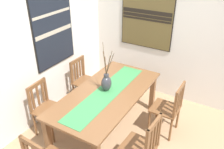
{
  "coord_description": "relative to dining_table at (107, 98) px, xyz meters",
  "views": [
    {
      "loc": [
        -2.34,
        -0.99,
        2.76
      ],
      "look_at": [
        0.35,
        0.6,
        1.03
      ],
      "focal_mm": 38.18,
      "sensor_mm": 36.0,
      "label": 1
    }
  ],
  "objects": [
    {
      "name": "painting_on_back_wall",
      "position": [
        0.19,
        1.16,
        0.86
      ],
      "size": [
        0.9,
        0.05,
        1.28
      ],
      "color": "black"
    },
    {
      "name": "chair_4",
      "position": [
        0.5,
        0.83,
        -0.18
      ],
      "size": [
        0.42,
        0.42,
        0.89
      ],
      "color": "brown",
      "rests_on": "ground_plane"
    },
    {
      "name": "painting_on_side_wall",
      "position": [
        1.54,
        0.06,
        0.84
      ],
      "size": [
        0.05,
        1.03,
        1.08
      ],
      "color": "black"
    },
    {
      "name": "chair_0",
      "position": [
        -0.5,
        -0.84,
        -0.16
      ],
      "size": [
        0.44,
        0.44,
        0.96
      ],
      "color": "brown",
      "rests_on": "ground_plane"
    },
    {
      "name": "table_runner",
      "position": [
        0.0,
        0.0,
        0.1
      ],
      "size": [
        1.83,
        0.36,
        0.01
      ],
      "primitive_type": "cube",
      "color": "#388447",
      "rests_on": "dining_table"
    },
    {
      "name": "centerpiece_vase",
      "position": [
        0.05,
        0.04,
        0.24
      ],
      "size": [
        0.21,
        0.28,
        0.75
      ],
      "color": "#333338",
      "rests_on": "dining_table"
    },
    {
      "name": "wall_side",
      "position": [
        1.61,
        -0.63,
        0.69
      ],
      "size": [
        0.12,
        6.4,
        2.7
      ],
      "primitive_type": "cube",
      "color": "silver",
      "rests_on": "ground_plane"
    },
    {
      "name": "chair_1",
      "position": [
        -0.5,
        0.82,
        -0.19
      ],
      "size": [
        0.45,
        0.45,
        0.89
      ],
      "color": "brown",
      "rests_on": "ground_plane"
    },
    {
      "name": "dining_table",
      "position": [
        0.0,
        0.0,
        0.0
      ],
      "size": [
        1.99,
        0.98,
        0.75
      ],
      "color": "brown",
      "rests_on": "ground_plane"
    },
    {
      "name": "chair_3",
      "position": [
        0.47,
        -0.86,
        -0.17
      ],
      "size": [
        0.42,
        0.42,
        0.92
      ],
      "color": "brown",
      "rests_on": "ground_plane"
    },
    {
      "name": "wall_back",
      "position": [
        -0.25,
        1.23,
        0.69
      ],
      "size": [
        6.4,
        0.12,
        2.7
      ],
      "primitive_type": "cube",
      "color": "silver",
      "rests_on": "ground_plane"
    }
  ]
}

